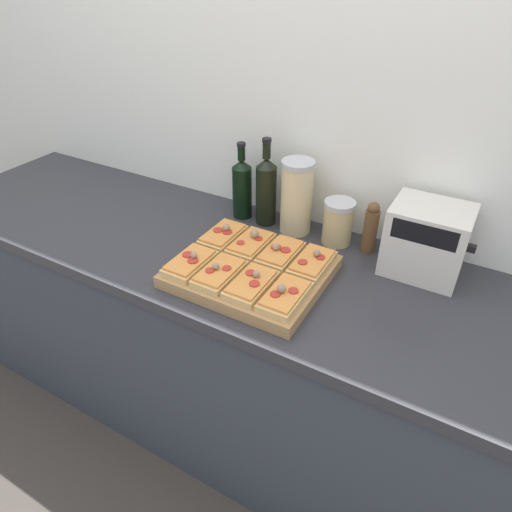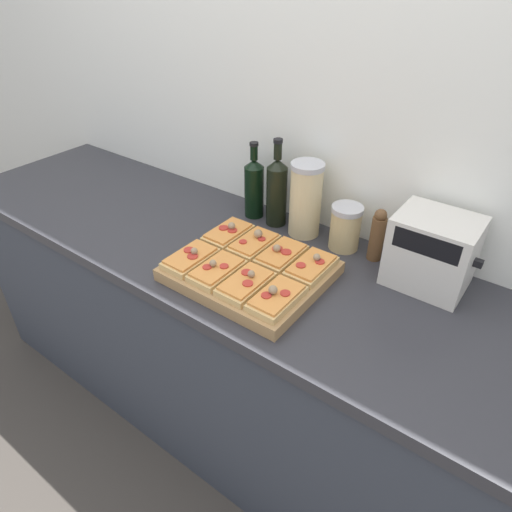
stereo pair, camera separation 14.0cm
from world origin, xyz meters
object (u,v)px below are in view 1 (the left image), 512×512
object	(u,v)px
cutting_board	(251,271)
wine_bottle	(266,190)
grain_jar_short	(338,222)
pepper_mill	(371,228)
olive_oil_bottle	(242,187)
toaster_oven	(426,240)
grain_jar_tall	(297,197)

from	to	relation	value
cutting_board	wine_bottle	distance (m)	0.36
cutting_board	grain_jar_short	distance (m)	0.36
cutting_board	pepper_mill	world-z (taller)	pepper_mill
grain_jar_short	pepper_mill	distance (m)	0.11
wine_bottle	pepper_mill	distance (m)	0.39
olive_oil_bottle	wine_bottle	xyz separation A→B (m)	(0.10, -0.00, 0.01)
cutting_board	olive_oil_bottle	xyz separation A→B (m)	(-0.22, 0.32, 0.10)
cutting_board	toaster_oven	xyz separation A→B (m)	(0.44, 0.29, 0.09)
cutting_board	grain_jar_tall	distance (m)	0.34
grain_jar_short	toaster_oven	world-z (taller)	toaster_oven
olive_oil_bottle	toaster_oven	world-z (taller)	olive_oil_bottle
wine_bottle	grain_jar_short	distance (m)	0.28
cutting_board	pepper_mill	distance (m)	0.42
grain_jar_short	pepper_mill	size ratio (longest dim) A/B	0.86
olive_oil_bottle	grain_jar_tall	distance (m)	0.22
wine_bottle	grain_jar_short	world-z (taller)	wine_bottle
grain_jar_tall	grain_jar_short	world-z (taller)	grain_jar_tall
cutting_board	olive_oil_bottle	bearing A→B (deg)	125.00
cutting_board	grain_jar_short	size ratio (longest dim) A/B	2.90
grain_jar_tall	toaster_oven	world-z (taller)	grain_jar_tall
pepper_mill	grain_jar_tall	bearing A→B (deg)	180.00
grain_jar_tall	toaster_oven	bearing A→B (deg)	-3.45
pepper_mill	wine_bottle	bearing A→B (deg)	180.00
grain_jar_tall	toaster_oven	size ratio (longest dim) A/B	1.04
olive_oil_bottle	grain_jar_short	bearing A→B (deg)	-0.00
olive_oil_bottle	pepper_mill	xyz separation A→B (m)	(0.49, -0.00, -0.03)
olive_oil_bottle	cutting_board	bearing A→B (deg)	-55.00
toaster_oven	grain_jar_short	bearing A→B (deg)	174.69
pepper_mill	grain_jar_short	bearing A→B (deg)	180.00
olive_oil_bottle	toaster_oven	xyz separation A→B (m)	(0.67, -0.03, -0.01)
wine_bottle	toaster_oven	xyz separation A→B (m)	(0.57, -0.03, -0.02)
wine_bottle	grain_jar_short	bearing A→B (deg)	0.00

